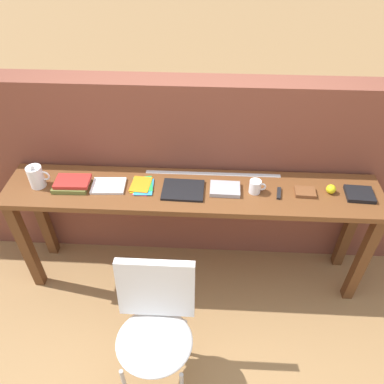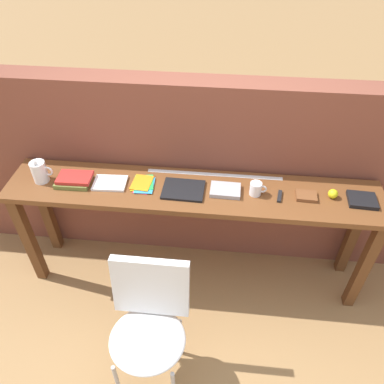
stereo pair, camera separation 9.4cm
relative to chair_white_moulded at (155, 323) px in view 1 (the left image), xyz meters
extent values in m
plane|color=#9E7547|center=(0.17, 0.47, -0.53)|extent=(40.00, 40.00, 0.00)
cube|color=brown|center=(0.17, 1.11, 0.22)|extent=(6.00, 0.20, 1.49)
cube|color=brown|center=(0.17, 0.77, 0.33)|extent=(2.50, 0.44, 0.04)
cube|color=#5B341A|center=(-1.02, 0.61, -0.11)|extent=(0.07, 0.07, 0.84)
cube|color=#5B341A|center=(1.36, 0.61, -0.11)|extent=(0.07, 0.07, 0.84)
cube|color=#5B341A|center=(-1.02, 0.93, -0.11)|extent=(0.07, 0.07, 0.84)
cube|color=#5B341A|center=(1.36, 0.93, -0.11)|extent=(0.07, 0.07, 0.84)
ellipsoid|color=white|center=(0.00, -0.07, -0.08)|extent=(0.44, 0.42, 0.08)
cube|color=white|center=(0.00, 0.12, 0.16)|extent=(0.44, 0.11, 0.40)
cylinder|color=#B2B2B7|center=(-0.16, 0.09, -0.32)|extent=(0.02, 0.02, 0.41)
cylinder|color=#B2B2B7|center=(0.17, 0.09, -0.32)|extent=(0.02, 0.02, 0.41)
cylinder|color=white|center=(-0.85, 0.76, 0.43)|extent=(0.10, 0.10, 0.15)
cone|color=white|center=(-0.85, 0.73, 0.52)|extent=(0.04, 0.03, 0.04)
torus|color=white|center=(-0.79, 0.76, 0.44)|extent=(0.07, 0.01, 0.07)
cube|color=olive|center=(-0.63, 0.75, 0.37)|extent=(0.23, 0.16, 0.03)
cube|color=red|center=(-0.62, 0.76, 0.40)|extent=(0.23, 0.15, 0.02)
cube|color=white|center=(-0.38, 0.77, 0.36)|extent=(0.22, 0.17, 0.02)
cube|color=#E5334C|center=(-0.16, 0.77, 0.35)|extent=(0.12, 0.18, 0.00)
cube|color=yellow|center=(-0.17, 0.78, 0.36)|extent=(0.13, 0.17, 0.00)
cube|color=#3399D8|center=(-0.15, 0.77, 0.36)|extent=(0.13, 0.17, 0.00)
cube|color=green|center=(-0.16, 0.79, 0.36)|extent=(0.15, 0.18, 0.00)
cube|color=orange|center=(-0.17, 0.79, 0.37)|extent=(0.14, 0.17, 0.00)
cube|color=black|center=(0.11, 0.75, 0.36)|extent=(0.28, 0.22, 0.02)
cube|color=#9E9EA3|center=(0.39, 0.77, 0.37)|extent=(0.20, 0.15, 0.03)
cylinder|color=white|center=(0.58, 0.77, 0.40)|extent=(0.08, 0.08, 0.09)
torus|color=white|center=(0.62, 0.77, 0.40)|extent=(0.06, 0.01, 0.06)
cube|color=black|center=(0.74, 0.75, 0.36)|extent=(0.04, 0.11, 0.02)
cube|color=brown|center=(0.91, 0.77, 0.37)|extent=(0.13, 0.11, 0.02)
sphere|color=yellow|center=(1.07, 0.78, 0.38)|extent=(0.06, 0.06, 0.06)
cube|color=black|center=(1.25, 0.76, 0.37)|extent=(0.18, 0.16, 0.03)
cube|color=silver|center=(0.31, 0.94, 0.35)|extent=(0.93, 0.03, 0.00)
camera|label=1|loc=(0.27, -1.10, 1.96)|focal=35.00mm
camera|label=2|loc=(0.36, -1.09, 1.96)|focal=35.00mm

